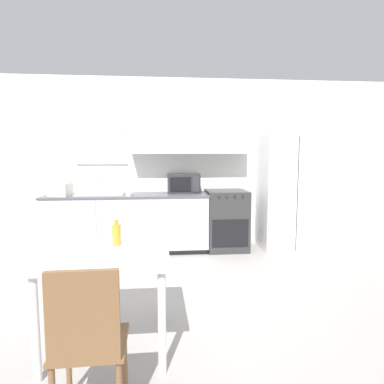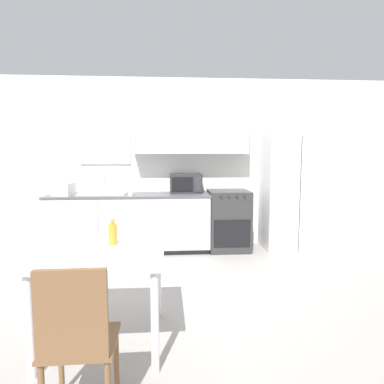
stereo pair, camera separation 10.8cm
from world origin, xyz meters
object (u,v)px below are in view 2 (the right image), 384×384
at_px(dining_chair_near, 77,335).
at_px(microwave, 186,183).
at_px(oven_range, 228,220).
at_px(drink_bottle, 113,233).
at_px(coffee_mug, 131,193).
at_px(dining_table, 103,263).
at_px(refrigerator, 292,192).

bearing_deg(dining_chair_near, microwave, 76.60).
relative_size(oven_range, drink_bottle, 4.03).
bearing_deg(coffee_mug, dining_table, -89.48).
xyz_separation_m(refrigerator, coffee_mug, (-2.49, -0.20, 0.04)).
distance_m(microwave, dining_chair_near, 3.68).
relative_size(refrigerator, dining_table, 1.87).
bearing_deg(refrigerator, oven_range, 179.07).
xyz_separation_m(oven_range, coffee_mug, (-1.49, -0.22, 0.47)).
bearing_deg(dining_table, microwave, 73.52).
bearing_deg(oven_range, microwave, 170.14).
distance_m(oven_range, microwave, 0.89).
xyz_separation_m(refrigerator, drink_bottle, (-2.41, -2.43, -0.04)).
bearing_deg(microwave, drink_bottle, -106.23).
bearing_deg(coffee_mug, drink_bottle, -88.01).
bearing_deg(dining_table, refrigerator, 46.19).
xyz_separation_m(coffee_mug, dining_table, (0.02, -2.37, -0.29)).
distance_m(oven_range, refrigerator, 1.09).
distance_m(microwave, coffee_mug, 0.89).
relative_size(refrigerator, microwave, 3.62).
height_order(refrigerator, coffee_mug, refrigerator).
bearing_deg(dining_chair_near, drink_bottle, 86.50).
distance_m(oven_range, dining_chair_near, 3.74).
relative_size(oven_range, coffee_mug, 8.60).
bearing_deg(dining_table, dining_chair_near, -89.34).
xyz_separation_m(dining_chair_near, drink_bottle, (0.05, 1.01, 0.32)).
xyz_separation_m(coffee_mug, drink_bottle, (0.08, -2.22, -0.08)).
height_order(oven_range, microwave, microwave).
distance_m(oven_range, drink_bottle, 2.85).
relative_size(refrigerator, drink_bottle, 7.73).
relative_size(oven_range, dining_chair_near, 1.00).
xyz_separation_m(oven_range, drink_bottle, (-1.41, -2.44, 0.39)).
distance_m(microwave, dining_table, 2.85).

